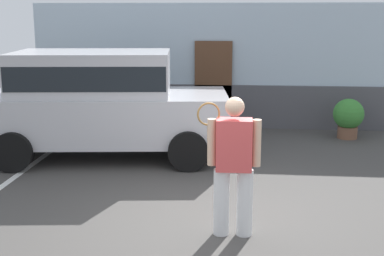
# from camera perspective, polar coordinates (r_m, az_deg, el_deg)

# --- Properties ---
(ground_plane) EXTENTS (40.00, 40.00, 0.00)m
(ground_plane) POSITION_cam_1_polar(r_m,az_deg,el_deg) (7.09, 1.13, -10.48)
(ground_plane) COLOR #423F3D
(parking_stripe_0) EXTENTS (0.12, 4.40, 0.01)m
(parking_stripe_0) POSITION_cam_1_polar(r_m,az_deg,el_deg) (9.31, -19.35, -5.50)
(parking_stripe_0) COLOR silver
(parking_stripe_0) RESTS_ON ground_plane
(house_frontage) EXTENTS (9.27, 0.40, 2.99)m
(house_frontage) POSITION_cam_1_polar(r_m,az_deg,el_deg) (12.83, 3.32, 6.40)
(house_frontage) COLOR silver
(house_frontage) RESTS_ON ground_plane
(parked_suv) EXTENTS (4.79, 2.58, 2.05)m
(parked_suv) POSITION_cam_1_polar(r_m,az_deg,el_deg) (10.16, -9.89, 3.15)
(parked_suv) COLOR #B7B7BC
(parked_suv) RESTS_ON ground_plane
(tennis_player_man) EXTENTS (0.79, 0.28, 1.77)m
(tennis_player_man) POSITION_cam_1_polar(r_m,az_deg,el_deg) (6.50, 4.54, -3.99)
(tennis_player_man) COLOR white
(tennis_player_man) RESTS_ON ground_plane
(potted_plant_by_porch) EXTENTS (0.68, 0.68, 0.90)m
(potted_plant_by_porch) POSITION_cam_1_polar(r_m,az_deg,el_deg) (12.15, 16.70, 1.22)
(potted_plant_by_porch) COLOR brown
(potted_plant_by_porch) RESTS_ON ground_plane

